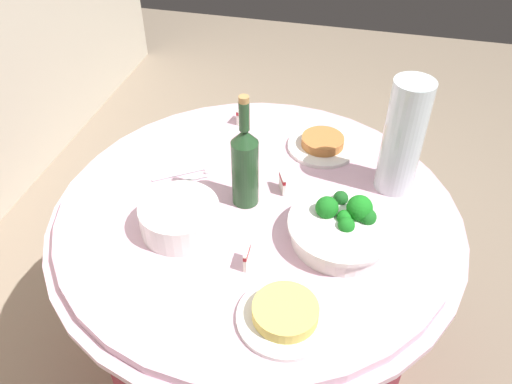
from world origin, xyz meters
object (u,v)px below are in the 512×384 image
Objects in this scene: label_placard_rear at (247,257)px; serving_tongs at (183,177)px; wine_bottle at (245,164)px; label_placard_mid at (282,182)px; broccoli_bowl at (343,228)px; plate_stack at (180,217)px; decorative_fruit_vase at (402,144)px; food_plate_peanuts at (322,144)px; food_plate_noodles at (285,314)px; label_placard_front at (241,114)px.

serving_tongs is at bearing 43.73° from label_placard_rear.
wine_bottle is 6.11× the size of label_placard_mid.
broccoli_bowl is 0.83× the size of wine_bottle.
label_placard_mid is at bearing -46.92° from plate_stack.
label_placard_mid is at bearing 107.79° from decorative_fruit_vase.
label_placard_mid is (-0.24, 0.08, 0.02)m from food_plate_peanuts.
wine_bottle is 1.53× the size of food_plate_peanuts.
label_placard_rear is (-0.30, 0.03, 0.00)m from label_placard_mid.
label_placard_mid is (0.02, -0.30, 0.03)m from serving_tongs.
food_plate_noodles is (-0.53, 0.21, -0.13)m from decorative_fruit_vase.
decorative_fruit_vase is (0.17, -0.40, 0.02)m from wine_bottle.
label_placard_mid is (0.22, -0.23, -0.01)m from plate_stack.
plate_stack is 0.39m from food_plate_noodles.
serving_tongs is 0.35m from label_placard_front.
decorative_fruit_vase is 0.30m from food_plate_peanuts.
decorative_fruit_vase reaches higher than food_plate_noodles.
serving_tongs is at bearing 165.16° from label_placard_front.
label_placard_front is (0.47, 0.40, -0.01)m from broccoli_bowl.
broccoli_bowl reaches higher than label_placard_front.
broccoli_bowl is 1.27× the size of food_plate_peanuts.
label_placard_mid is at bearing 160.69° from food_plate_peanuts.
decorative_fruit_vase is 6.18× the size of label_placard_rear.
label_placard_rear is (-0.53, 0.11, 0.02)m from food_plate_peanuts.
food_plate_noodles is at bearing -137.56° from label_placard_rear.
label_placard_rear is (-0.23, -0.06, -0.10)m from wine_bottle.
food_plate_peanuts is at bearing -11.62° from label_placard_rear.
food_plate_peanuts is (0.39, 0.11, -0.02)m from broccoli_bowl.
label_placard_rear reaches higher than food_plate_peanuts.
plate_stack is at bearing -161.21° from serving_tongs.
decorative_fruit_vase is 0.35m from label_placard_mid.
plate_stack is 0.95× the size of food_plate_peanuts.
label_placard_mid is at bearing -86.96° from serving_tongs.
wine_bottle reaches higher than food_plate_noodles.
food_plate_noodles is at bearing -136.68° from serving_tongs.
decorative_fruit_vase reaches higher than label_placard_rear.
broccoli_bowl is at bearing -106.83° from wine_bottle.
wine_bottle is 0.43m from food_plate_noodles.
plate_stack is 1.34× the size of serving_tongs.
food_plate_noodles is (-0.42, -0.39, 0.01)m from serving_tongs.
serving_tongs is at bearing 18.79° from plate_stack.
wine_bottle is 6.11× the size of label_placard_front.
label_placard_rear is at bearing 168.38° from food_plate_peanuts.
label_placard_mid is at bearing 51.26° from broccoli_bowl.
food_plate_peanuts is 4.00× the size of label_placard_mid.
label_placard_front is (0.75, 0.30, 0.01)m from food_plate_noodles.
label_placard_rear is (0.13, 0.12, 0.01)m from food_plate_noodles.
wine_bottle is 0.26m from label_placard_rear.
label_placard_mid reaches higher than food_plate_peanuts.
label_placard_mid is (0.07, -0.09, -0.10)m from wine_bottle.
food_plate_noodles is at bearing -178.89° from food_plate_peanuts.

